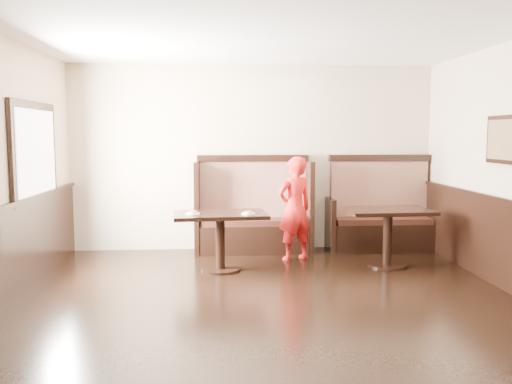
{
  "coord_description": "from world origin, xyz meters",
  "views": [
    {
      "loc": [
        -0.5,
        -4.75,
        1.76
      ],
      "look_at": [
        -0.02,
        2.35,
        1.0
      ],
      "focal_mm": 38.0,
      "sensor_mm": 36.0,
      "label": 1
    }
  ],
  "objects": [
    {
      "name": "table_neighbor",
      "position": [
        1.73,
        2.23,
        0.58
      ],
      "size": [
        1.14,
        0.77,
        0.77
      ],
      "rotation": [
        0.0,
        0.0,
        0.04
      ],
      "color": "black",
      "rests_on": "ground"
    },
    {
      "name": "booth_main",
      "position": [
        0.0,
        3.3,
        0.53
      ],
      "size": [
        1.75,
        0.72,
        1.45
      ],
      "color": "black",
      "rests_on": "ground"
    },
    {
      "name": "ground",
      "position": [
        0.0,
        0.0,
        0.0
      ],
      "size": [
        7.0,
        7.0,
        0.0
      ],
      "primitive_type": "plane",
      "color": "black",
      "rests_on": "ground"
    },
    {
      "name": "table_main",
      "position": [
        -0.5,
        2.15,
        0.58
      ],
      "size": [
        1.24,
        0.84,
        0.75
      ],
      "rotation": [
        0.0,
        0.0,
        0.09
      ],
      "color": "black",
      "rests_on": "ground"
    },
    {
      "name": "pizza_plate_right",
      "position": [
        -0.14,
        2.03,
        0.77
      ],
      "size": [
        0.18,
        0.18,
        0.03
      ],
      "color": "white",
      "rests_on": "table_main"
    },
    {
      "name": "pizza_plate_left",
      "position": [
        -0.84,
        2.08,
        0.77
      ],
      "size": [
        0.18,
        0.18,
        0.03
      ],
      "color": "white",
      "rests_on": "table_main"
    },
    {
      "name": "booth_neighbor",
      "position": [
        1.95,
        3.29,
        0.48
      ],
      "size": [
        1.65,
        0.72,
        1.45
      ],
      "color": "black",
      "rests_on": "ground"
    },
    {
      "name": "room_shell",
      "position": [
        -0.3,
        0.28,
        0.67
      ],
      "size": [
        7.0,
        7.0,
        7.0
      ],
      "color": "#CBB193",
      "rests_on": "ground"
    },
    {
      "name": "child",
      "position": [
        0.54,
        2.69,
        0.73
      ],
      "size": [
        0.63,
        0.53,
        1.45
      ],
      "primitive_type": "imported",
      "rotation": [
        0.0,
        0.0,
        3.56
      ],
      "color": "red",
      "rests_on": "ground"
    }
  ]
}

